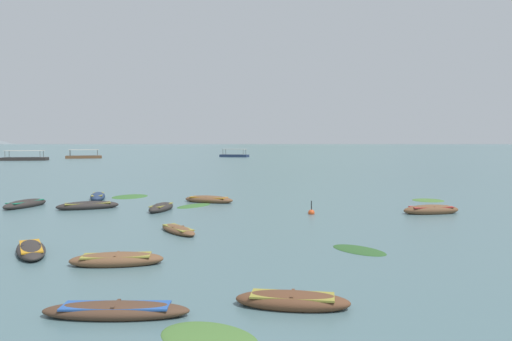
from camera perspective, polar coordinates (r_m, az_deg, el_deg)
The scene contains 24 objects.
ground_plane at distance 1506.64m, azimuth -2.70°, elevation 3.27°, with size 6000.00×6000.00×0.00m, color slate.
mountain_1 at distance 1976.18m, azimuth -23.04°, elevation 11.80°, with size 1678.76×1678.76×602.06m, color slate.
mountain_2 at distance 2058.45m, azimuth 3.64°, elevation 9.21°, with size 1343.49×1343.49×423.04m, color slate.
mountain_3 at distance 2497.45m, azimuth 24.62°, elevation 7.68°, with size 1330.85×1330.85×405.51m, color slate.
rowboat_0 at distance 22.96m, azimuth -9.39°, elevation -7.08°, with size 2.37×3.04×0.40m.
rowboat_1 at distance 34.94m, azimuth -26.08°, elevation -3.66°, with size 2.24×3.81×0.63m.
rowboat_3 at distance 30.50m, azimuth 20.38°, elevation -4.49°, with size 3.65×1.62×0.67m.
rowboat_4 at distance 32.49m, azimuth -19.63°, elevation -4.03°, with size 4.05×2.45×0.62m.
rowboat_5 at distance 34.04m, azimuth -5.72°, elevation -3.52°, with size 3.90×2.57×0.61m.
rowboat_6 at distance 12.83m, azimuth 4.41°, elevation -15.41°, with size 3.16×1.57×0.51m.
rowboat_7 at distance 37.73m, azimuth -18.56°, elevation -3.00°, with size 1.81×3.80×0.62m.
rowboat_8 at distance 17.59m, azimuth -16.47°, elevation -10.29°, with size 3.32×1.32×0.54m.
rowboat_9 at distance 30.43m, azimuth -11.37°, elevation -4.41°, with size 1.74×3.23×0.60m.
rowboat_10 at distance 20.47m, azimuth -25.53°, elevation -8.61°, with size 2.45×3.65×0.47m.
rowboat_13 at distance 12.66m, azimuth -16.54°, elevation -15.91°, with size 3.70×1.08×0.44m.
ferry_0 at distance 134.17m, azimuth -20.05°, elevation 1.58°, with size 9.62×5.55×2.54m.
ferry_1 at distance 137.08m, azimuth -2.63°, elevation 1.82°, with size 8.71×5.62×2.54m.
ferry_2 at distance 124.24m, azimuth -26.14°, elevation 1.31°, with size 10.48×5.16×2.54m.
mooring_buoy at distance 28.55m, azimuth 6.70°, elevation -5.06°, with size 0.39×0.39×0.92m.
weed_patch_0 at distance 11.04m, azimuth -5.72°, elevation -19.51°, with size 1.67×2.43×0.14m, color #477033.
weed_patch_1 at distance 19.51m, azimuth 12.31°, elevation -9.39°, with size 2.48×1.35×0.14m, color #2D5628.
weed_patch_4 at distance 37.18m, azimuth 20.06°, elevation -3.42°, with size 2.27×2.29×0.14m, color #477033.
weed_patch_5 at distance 38.65m, azimuth -14.96°, elevation -3.07°, with size 3.37×2.58×0.14m, color #38662D.
weed_patch_6 at distance 32.26m, azimuth -7.49°, elevation -4.26°, with size 3.09×1.42×0.14m, color #38662D.
Camera 1 is at (0.79, -6.63, 4.30)m, focal length 33.14 mm.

